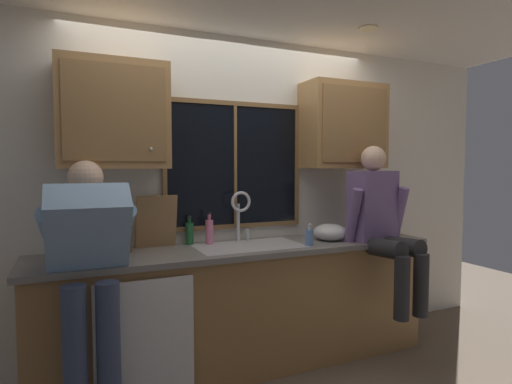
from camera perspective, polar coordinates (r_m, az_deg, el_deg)
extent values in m
cube|color=silver|center=(3.42, -3.94, -0.52)|extent=(5.33, 0.12, 2.55)
cylinder|color=#FFEAB2|center=(3.42, 15.18, 20.90)|extent=(0.14, 0.14, 0.01)
cube|color=black|center=(3.36, -2.94, 3.68)|extent=(1.10, 0.02, 0.95)
cube|color=brown|center=(3.39, -2.90, 12.05)|extent=(1.17, 0.02, 0.04)
cube|color=brown|center=(3.38, -2.85, -4.69)|extent=(1.17, 0.02, 0.04)
cube|color=brown|center=(3.19, -12.46, 3.62)|extent=(0.03, 0.02, 0.95)
cube|color=brown|center=(3.59, 5.62, 3.66)|extent=(0.03, 0.02, 0.95)
cube|color=brown|center=(3.35, -2.87, 3.69)|extent=(0.02, 0.02, 0.95)
cube|color=olive|center=(3.26, -1.68, -15.72)|extent=(2.93, 0.58, 0.88)
cube|color=slate|center=(3.12, -1.56, -7.83)|extent=(2.99, 0.62, 0.04)
cube|color=white|center=(2.77, -14.94, -19.02)|extent=(0.60, 0.02, 0.74)
cube|color=#A87A47|center=(3.01, -19.00, 9.92)|extent=(0.72, 0.33, 0.72)
cube|color=olive|center=(2.84, -18.70, 10.33)|extent=(0.64, 0.01, 0.62)
sphere|color=#B2B2B7|center=(2.84, -14.25, 5.73)|extent=(0.02, 0.02, 0.02)
cube|color=#A87A47|center=(3.68, 11.87, 8.81)|extent=(0.72, 0.33, 0.72)
cube|color=olive|center=(3.55, 13.51, 9.00)|extent=(0.64, 0.01, 0.62)
sphere|color=#B2B2B7|center=(3.66, 16.21, 5.17)|extent=(0.02, 0.02, 0.02)
cube|color=#B7B7BC|center=(3.14, -0.98, -7.57)|extent=(0.80, 0.46, 0.02)
cube|color=#9C9CA0|center=(3.09, -4.43, -9.65)|extent=(0.36, 0.42, 0.20)
cube|color=#9C9CA0|center=(3.25, 2.32, -9.02)|extent=(0.36, 0.42, 0.20)
cube|color=#B7B7BC|center=(3.17, -0.97, -9.35)|extent=(0.04, 0.42, 0.20)
cylinder|color=silver|center=(3.32, -2.47, -4.19)|extent=(0.03, 0.03, 0.30)
torus|color=silver|center=(3.25, -2.09, -1.34)|extent=(0.16, 0.02, 0.16)
cylinder|color=silver|center=(3.36, -1.19, -5.80)|extent=(0.03, 0.03, 0.09)
cylinder|color=#384260|center=(2.61, -23.54, -21.06)|extent=(0.13, 0.13, 0.88)
cylinder|color=#384260|center=(2.62, -19.55, -20.92)|extent=(0.13, 0.13, 0.88)
cube|color=#8CB2DB|center=(2.58, -22.04, -5.54)|extent=(0.44, 0.51, 0.60)
sphere|color=beige|center=(2.77, -22.35, 1.87)|extent=(0.21, 0.21, 0.21)
cylinder|color=#8CB2DB|center=(2.75, -26.79, -4.05)|extent=(0.09, 0.52, 0.26)
cylinder|color=#8CB2DB|center=(2.76, -17.62, -3.81)|extent=(0.09, 0.52, 0.26)
cylinder|color=#262628|center=(3.31, 16.86, -7.35)|extent=(0.14, 0.43, 0.16)
cylinder|color=#262628|center=(3.43, 19.15, -7.02)|extent=(0.14, 0.43, 0.16)
cylinder|color=#262628|center=(3.21, 19.40, -12.33)|extent=(0.11, 0.11, 0.46)
cylinder|color=#262628|center=(3.33, 21.70, -11.79)|extent=(0.11, 0.11, 0.46)
cube|color=slate|center=(3.49, 15.71, -1.79)|extent=(0.43, 0.26, 0.56)
sphere|color=beige|center=(3.48, 15.81, 4.46)|extent=(0.20, 0.20, 0.20)
cylinder|color=slate|center=(3.32, 13.18, -3.41)|extent=(0.08, 0.20, 0.47)
cylinder|color=slate|center=(3.61, 19.01, -2.95)|extent=(0.08, 0.20, 0.47)
cube|color=olive|center=(3.03, -17.90, -5.97)|extent=(0.12, 0.18, 0.25)
cylinder|color=black|center=(2.95, -18.52, -3.24)|extent=(0.02, 0.05, 0.09)
cylinder|color=black|center=(2.95, -17.84, -3.36)|extent=(0.02, 0.04, 0.08)
cylinder|color=black|center=(2.96, -17.17, -3.47)|extent=(0.02, 0.04, 0.06)
cube|color=#997047|center=(3.13, -13.50, -3.98)|extent=(0.29, 0.10, 0.39)
ellipsoid|color=silver|center=(3.43, 10.15, -5.47)|extent=(0.28, 0.28, 0.14)
cylinder|color=#668CCC|center=(3.16, 7.29, -6.24)|extent=(0.06, 0.06, 0.12)
cylinder|color=silver|center=(3.15, 7.30, -4.82)|extent=(0.02, 0.02, 0.04)
cylinder|color=silver|center=(3.13, 7.48, -4.44)|extent=(0.01, 0.04, 0.01)
cylinder|color=pink|center=(3.21, -6.42, -5.51)|extent=(0.06, 0.06, 0.19)
cylinder|color=#AD5B7A|center=(3.19, -6.44, -3.46)|extent=(0.03, 0.03, 0.05)
cylinder|color=black|center=(3.19, -6.44, -2.94)|extent=(0.03, 0.03, 0.01)
cylinder|color=#1E592D|center=(3.22, -9.12, -5.67)|extent=(0.06, 0.06, 0.17)
cylinder|color=#184724|center=(3.21, -9.14, -3.85)|extent=(0.03, 0.03, 0.04)
cylinder|color=black|center=(3.21, -9.15, -3.37)|extent=(0.03, 0.03, 0.01)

